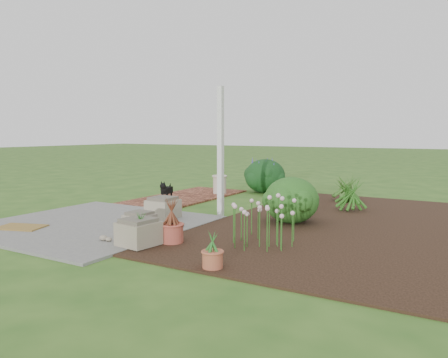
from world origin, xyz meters
The scene contains 19 objects.
ground centered at (0.00, 0.00, 0.00)m, with size 80.00×80.00×0.00m, color #2F5C1D.
concrete_patio centered at (-1.25, -1.75, 0.02)m, with size 3.50×3.50×0.04m, color slate.
brick_path centered at (-1.70, 1.75, 0.02)m, with size 1.60×3.50×0.04m, color #5B2C1C.
garden_bed centered at (2.50, 0.50, 0.01)m, with size 4.00×7.00×0.03m, color black.
veranda_post centered at (0.30, 0.10, 1.25)m, with size 0.10×0.10×2.50m, color white.
stone_trough_near centered at (0.48, -2.47, 0.20)m, with size 0.49×0.49×0.33m, color gray.
stone_trough_mid centered at (-0.09, -1.79, 0.18)m, with size 0.41×0.41×0.27m, color #776D5D.
stone_trough_far centered at (-0.47, -0.71, 0.21)m, with size 0.50×0.50×0.33m, color gray.
coir_doormat centered at (-1.98, -2.62, 0.05)m, with size 0.75×0.48×0.02m, color brown.
black_dog centered at (-1.65, 0.90, 0.30)m, with size 0.22×0.50×0.44m.
cream_ceramic_urn centered at (-1.24, 2.62, 0.27)m, with size 0.34×0.34×0.46m, color beige.
evergreen_shrub centered at (1.72, 0.19, 0.45)m, with size 0.98×0.98×0.83m, color #133F15.
agapanthus_clump_back centered at (2.34, 1.87, 0.43)m, with size 0.89×0.89×0.80m, color #194112, non-canonical shape.
agapanthus_clump_front centered at (1.93, 3.09, 0.40)m, with size 0.83×0.83×0.74m, color #16360C, non-canonical shape.
pink_flower_patch centered at (1.97, -1.49, 0.39)m, with size 1.14×1.14×0.73m, color #113D0F, non-canonical shape.
terracotta_pot_bronze centered at (0.77, -2.08, 0.17)m, with size 0.33×0.33×0.27m, color #AA4939.
terracotta_pot_small_left centered at (1.92, -2.80, 0.13)m, with size 0.24×0.24×0.20m, color #AD573A.
terracotta_pot_small_right centered at (0.52, -2.47, 0.14)m, with size 0.27×0.27×0.23m, color #B86B3E.
purple_flowering_bush centered at (-0.43, 3.68, 0.47)m, with size 1.10×1.10×0.93m, color black.
Camera 1 is at (4.59, -7.08, 1.63)m, focal length 35.00 mm.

